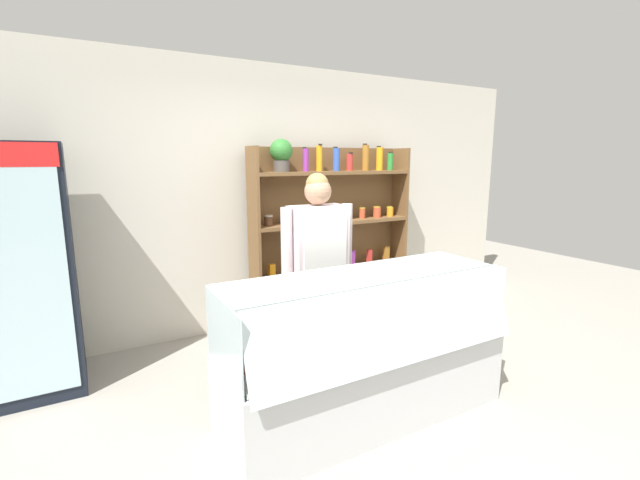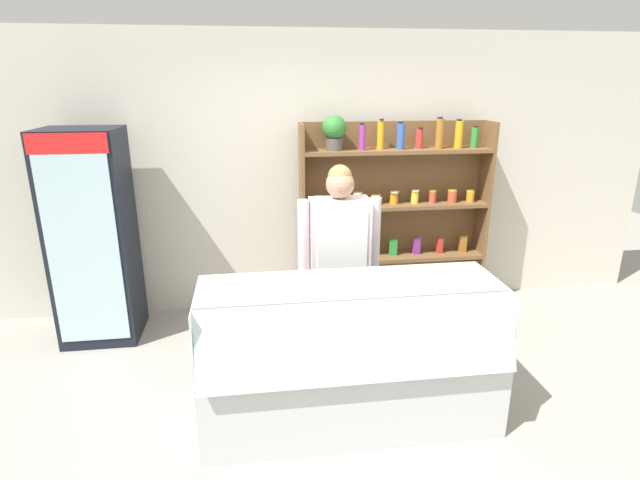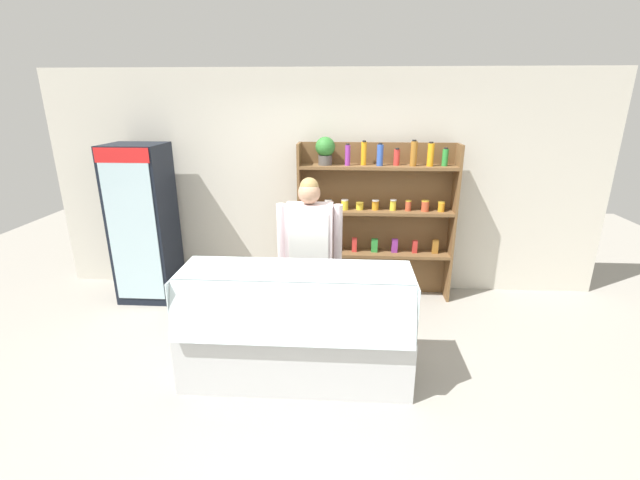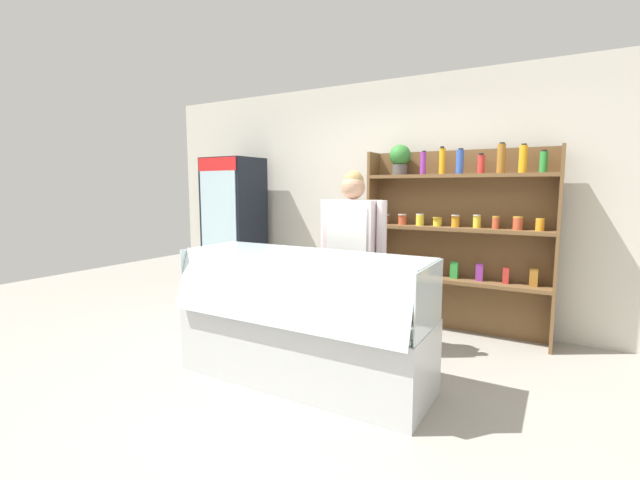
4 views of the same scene
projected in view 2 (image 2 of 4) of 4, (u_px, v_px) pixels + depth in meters
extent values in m
plane|color=gray|center=(369.00, 419.00, 3.47)|extent=(12.00, 12.00, 0.00)
cube|color=beige|center=(327.00, 175.00, 4.96)|extent=(6.80, 0.10, 2.70)
cube|color=black|center=(93.00, 238.00, 4.35)|extent=(0.64, 0.58, 1.87)
cube|color=silver|center=(83.00, 248.00, 4.07)|extent=(0.56, 0.01, 1.67)
cube|color=red|center=(67.00, 144.00, 3.81)|extent=(0.60, 0.01, 0.16)
cylinder|color=red|center=(74.00, 311.00, 4.28)|extent=(0.05, 0.05, 0.21)
cylinder|color=purple|center=(95.00, 311.00, 4.31)|extent=(0.06, 0.06, 0.18)
cylinder|color=#9E6623|center=(116.00, 310.00, 4.33)|extent=(0.06, 0.06, 0.19)
cylinder|color=silver|center=(65.00, 260.00, 4.14)|extent=(0.06, 0.06, 0.16)
cylinder|color=#2D8C38|center=(87.00, 260.00, 4.17)|extent=(0.06, 0.06, 0.14)
cylinder|color=#2D8C38|center=(109.00, 255.00, 4.18)|extent=(0.05, 0.05, 0.22)
cylinder|color=purple|center=(53.00, 203.00, 3.99)|extent=(0.06, 0.06, 0.14)
cylinder|color=purple|center=(70.00, 202.00, 4.01)|extent=(0.06, 0.06, 0.15)
cylinder|color=#2D8C38|center=(87.00, 202.00, 4.02)|extent=(0.05, 0.05, 0.15)
cylinder|color=#9E6623|center=(104.00, 201.00, 4.04)|extent=(0.07, 0.07, 0.17)
cube|color=brown|center=(390.00, 217.00, 5.00)|extent=(1.84, 0.02, 1.88)
cube|color=brown|center=(302.00, 224.00, 4.74)|extent=(0.03, 0.28, 1.88)
cube|color=brown|center=(482.00, 217.00, 4.98)|extent=(0.03, 0.28, 1.88)
cube|color=brown|center=(393.00, 257.00, 4.98)|extent=(1.78, 0.28, 0.04)
cube|color=brown|center=(395.00, 206.00, 4.82)|extent=(1.78, 0.28, 0.04)
cube|color=brown|center=(398.00, 151.00, 4.66)|extent=(1.78, 0.28, 0.04)
cylinder|color=#4C4742|center=(334.00, 144.00, 4.55)|extent=(0.16, 0.16, 0.11)
sphere|color=#2F752D|center=(334.00, 127.00, 4.51)|extent=(0.22, 0.22, 0.22)
cylinder|color=purple|center=(362.00, 138.00, 4.55)|extent=(0.06, 0.06, 0.23)
cylinder|color=black|center=(362.00, 124.00, 4.53)|extent=(0.04, 0.04, 0.02)
cylinder|color=orange|center=(381.00, 135.00, 4.61)|extent=(0.06, 0.06, 0.26)
cylinder|color=black|center=(382.00, 120.00, 4.55)|extent=(0.04, 0.04, 0.02)
cylinder|color=#3356B2|center=(401.00, 137.00, 4.60)|extent=(0.07, 0.07, 0.23)
cylinder|color=black|center=(401.00, 122.00, 4.58)|extent=(0.05, 0.05, 0.02)
cylinder|color=red|center=(419.00, 139.00, 4.67)|extent=(0.07, 0.07, 0.18)
cylinder|color=black|center=(421.00, 128.00, 4.62)|extent=(0.04, 0.04, 0.02)
cylinder|color=#9E6623|center=(440.00, 134.00, 4.64)|extent=(0.07, 0.07, 0.27)
cylinder|color=black|center=(440.00, 118.00, 4.62)|extent=(0.05, 0.05, 0.02)
cylinder|color=orange|center=(459.00, 135.00, 4.67)|extent=(0.07, 0.07, 0.25)
cylinder|color=black|center=(459.00, 120.00, 4.65)|extent=(0.05, 0.05, 0.02)
cylinder|color=#2D8C38|center=(475.00, 138.00, 4.72)|extent=(0.07, 0.07, 0.19)
cylinder|color=black|center=(476.00, 127.00, 4.69)|extent=(0.04, 0.04, 0.02)
cylinder|color=brown|center=(318.00, 201.00, 4.71)|extent=(0.08, 0.08, 0.09)
cylinder|color=silver|center=(318.00, 196.00, 4.68)|extent=(0.08, 0.08, 0.01)
cylinder|color=#BF4C2D|center=(338.00, 200.00, 4.73)|extent=(0.09, 0.09, 0.10)
cylinder|color=silver|center=(338.00, 195.00, 4.70)|extent=(0.09, 0.09, 0.01)
cylinder|color=yellow|center=(358.00, 200.00, 4.74)|extent=(0.08, 0.08, 0.11)
cylinder|color=silver|center=(358.00, 193.00, 4.73)|extent=(0.08, 0.08, 0.01)
cylinder|color=yellow|center=(375.00, 200.00, 4.79)|extent=(0.09, 0.09, 0.08)
cylinder|color=gold|center=(376.00, 196.00, 4.76)|extent=(0.09, 0.09, 0.01)
cylinder|color=orange|center=(394.00, 198.00, 4.81)|extent=(0.08, 0.08, 0.11)
cylinder|color=silver|center=(395.00, 192.00, 4.77)|extent=(0.08, 0.08, 0.01)
cylinder|color=yellow|center=(415.00, 197.00, 4.83)|extent=(0.07, 0.07, 0.12)
cylinder|color=silver|center=(416.00, 191.00, 4.80)|extent=(0.08, 0.08, 0.01)
cylinder|color=#BF4C2D|center=(433.00, 197.00, 4.84)|extent=(0.07, 0.07, 0.11)
cylinder|color=gold|center=(433.00, 191.00, 4.82)|extent=(0.07, 0.07, 0.01)
cylinder|color=#BF4C2D|center=(452.00, 197.00, 4.85)|extent=(0.09, 0.09, 0.11)
cylinder|color=gold|center=(452.00, 190.00, 4.85)|extent=(0.09, 0.09, 0.01)
cylinder|color=orange|center=(470.00, 197.00, 4.88)|extent=(0.08, 0.08, 0.10)
cylinder|color=gold|center=(470.00, 190.00, 4.88)|extent=(0.08, 0.08, 0.01)
cube|color=orange|center=(321.00, 252.00, 4.86)|extent=(0.07, 0.05, 0.13)
cube|color=#9E6623|center=(345.00, 250.00, 4.88)|extent=(0.08, 0.04, 0.16)
cube|color=red|center=(369.00, 248.00, 4.91)|extent=(0.06, 0.04, 0.18)
cube|color=#2D8C38|center=(393.00, 247.00, 4.95)|extent=(0.08, 0.05, 0.17)
cube|color=purple|center=(417.00, 246.00, 4.98)|extent=(0.07, 0.05, 0.17)
cube|color=red|center=(440.00, 246.00, 5.01)|extent=(0.06, 0.04, 0.16)
cube|color=#9E6623|center=(463.00, 244.00, 5.04)|extent=(0.07, 0.04, 0.17)
cube|color=silver|center=(349.00, 384.00, 3.39)|extent=(1.96, 0.67, 0.55)
cube|color=white|center=(350.00, 346.00, 3.30)|extent=(1.90, 0.61, 0.03)
cube|color=silver|center=(361.00, 342.00, 2.94)|extent=(1.92, 0.16, 0.47)
cube|color=silver|center=(350.00, 283.00, 3.21)|extent=(1.92, 0.51, 0.01)
cube|color=silver|center=(198.00, 328.00, 3.11)|extent=(0.01, 0.63, 0.45)
cube|color=silver|center=(492.00, 309.00, 3.36)|extent=(0.01, 0.63, 0.45)
cube|color=beige|center=(227.00, 344.00, 3.26)|extent=(0.16, 0.13, 0.04)
cube|color=white|center=(225.00, 359.00, 3.06)|extent=(0.05, 0.03, 0.02)
cube|color=tan|center=(262.00, 341.00, 3.29)|extent=(0.17, 0.12, 0.05)
cube|color=white|center=(263.00, 357.00, 3.09)|extent=(0.05, 0.03, 0.02)
cube|color=tan|center=(297.00, 338.00, 3.32)|extent=(0.16, 0.14, 0.05)
cube|color=white|center=(300.00, 354.00, 3.12)|extent=(0.05, 0.03, 0.02)
cube|color=tan|center=(331.00, 336.00, 3.34)|extent=(0.16, 0.11, 0.05)
cube|color=white|center=(336.00, 351.00, 3.16)|extent=(0.05, 0.03, 0.02)
cube|color=tan|center=(365.00, 334.00, 3.38)|extent=(0.16, 0.14, 0.04)
cube|color=white|center=(372.00, 349.00, 3.19)|extent=(0.05, 0.03, 0.02)
cube|color=tan|center=(398.00, 331.00, 3.40)|extent=(0.17, 0.12, 0.06)
cube|color=white|center=(406.00, 346.00, 3.22)|extent=(0.05, 0.03, 0.02)
cube|color=beige|center=(430.00, 329.00, 3.44)|extent=(0.16, 0.12, 0.05)
cube|color=white|center=(441.00, 344.00, 3.25)|extent=(0.05, 0.03, 0.02)
cube|color=tan|center=(462.00, 327.00, 3.47)|extent=(0.17, 0.12, 0.05)
cube|color=white|center=(474.00, 341.00, 3.28)|extent=(0.05, 0.03, 0.02)
cylinder|color=#A35B4C|center=(226.00, 352.00, 3.07)|extent=(0.20, 0.17, 0.13)
cylinder|color=#A35B4C|center=(262.00, 351.00, 3.10)|extent=(0.16, 0.12, 0.11)
cylinder|color=tan|center=(297.00, 348.00, 3.13)|extent=(0.19, 0.12, 0.11)
cylinder|color=white|center=(427.00, 330.00, 3.25)|extent=(0.07, 0.07, 0.21)
cylinder|color=white|center=(442.00, 329.00, 3.26)|extent=(0.07, 0.07, 0.22)
cylinder|color=#2D2D38|center=(326.00, 320.00, 4.06)|extent=(0.13, 0.13, 0.76)
cylinder|color=#2D2D38|center=(350.00, 319.00, 4.09)|extent=(0.13, 0.13, 0.76)
cube|color=silver|center=(339.00, 239.00, 3.86)|extent=(0.46, 0.24, 0.63)
cube|color=white|center=(342.00, 285.00, 3.85)|extent=(0.38, 0.01, 1.18)
cylinder|color=silver|center=(304.00, 236.00, 3.81)|extent=(0.09, 0.09, 0.57)
cylinder|color=silver|center=(375.00, 233.00, 3.89)|extent=(0.09, 0.09, 0.57)
sphere|color=tan|center=(340.00, 184.00, 3.73)|extent=(0.22, 0.22, 0.22)
sphere|color=#997A47|center=(340.00, 177.00, 3.72)|extent=(0.18, 0.18, 0.18)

